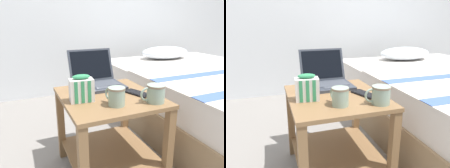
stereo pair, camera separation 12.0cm
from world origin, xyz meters
The scene contains 7 objects.
bed centered at (1.12, 0.29, 0.25)m, with size 1.46×1.92×0.63m.
bedside_table centered at (0.00, 0.00, 0.32)m, with size 0.54×0.58×0.50m.
laptop centered at (0.00, 0.21, 0.55)m, with size 0.31×0.31×0.23m.
mug_front_left centered at (0.18, -0.20, 0.56)m, with size 0.14×0.10×0.10m.
mug_front_right centered at (-0.03, -0.16, 0.56)m, with size 0.09×0.13×0.10m.
snack_bag centered at (-0.17, -0.03, 0.57)m, with size 0.13×0.09×0.15m.
cell_phone centered at (0.16, -0.04, 0.51)m, with size 0.13×0.17×0.01m.
Camera 1 is at (-0.47, -1.10, 0.92)m, focal length 35.00 mm.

